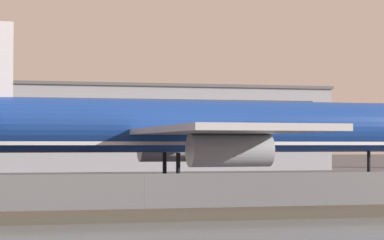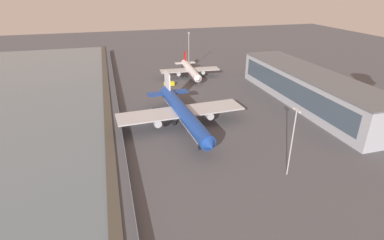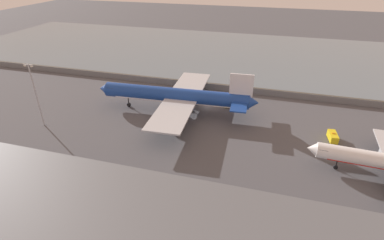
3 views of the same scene
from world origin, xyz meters
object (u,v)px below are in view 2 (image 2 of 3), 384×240
passenger_jet_white_red (190,70)px  apron_light_mast_apron_west (292,139)px  baggage_tug (154,111)px  ops_van (169,84)px  cargo_jet_blue (182,112)px  apron_light_mast_apron_east (189,50)px

passenger_jet_white_red → apron_light_mast_apron_west: bearing=0.4°
baggage_tug → apron_light_mast_apron_west: apron_light_mast_apron_west is taller
baggage_tug → ops_van: bearing=158.1°
baggage_tug → apron_light_mast_apron_west: 62.22m
cargo_jet_blue → ops_van: cargo_jet_blue is taller
cargo_jet_blue → apron_light_mast_apron_west: size_ratio=2.76×
ops_van → apron_light_mast_apron_east: apron_light_mast_apron_east is taller
ops_van → apron_light_mast_apron_east: bearing=145.9°
cargo_jet_blue → passenger_jet_white_red: size_ratio=1.40×
passenger_jet_white_red → ops_van: size_ratio=7.35×
passenger_jet_white_red → ops_van: 19.40m
cargo_jet_blue → passenger_jet_white_red: bearing=161.9°
ops_van → apron_light_mast_apron_east: 34.25m
apron_light_mast_apron_east → passenger_jet_white_red: bearing=-12.2°
cargo_jet_blue → apron_light_mast_apron_east: 79.30m
cargo_jet_blue → apron_light_mast_apron_west: bearing=28.6°
passenger_jet_white_red → apron_light_mast_apron_east: bearing=167.8°
cargo_jet_blue → apron_light_mast_apron_east: size_ratio=2.41×
cargo_jet_blue → apron_light_mast_apron_west: (37.92, 20.65, 5.44)m
ops_van → apron_light_mast_apron_west: (86.78, 15.68, 10.03)m
cargo_jet_blue → passenger_jet_white_red: 64.01m
apron_light_mast_apron_west → apron_light_mast_apron_east: 113.50m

